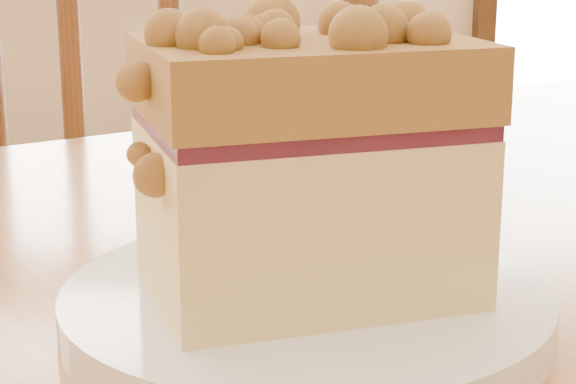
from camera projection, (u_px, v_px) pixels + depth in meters
The scene contains 3 objects.
cafe_chair_main at pixel (192, 298), 1.17m from camera, with size 0.54×0.54×0.98m.
plate at pixel (306, 308), 0.44m from camera, with size 0.22×0.22×0.02m.
cake_slice at pixel (306, 151), 0.42m from camera, with size 0.15×0.11×0.13m.
Camera 1 is at (-0.25, -0.14, 0.92)m, focal length 62.00 mm.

